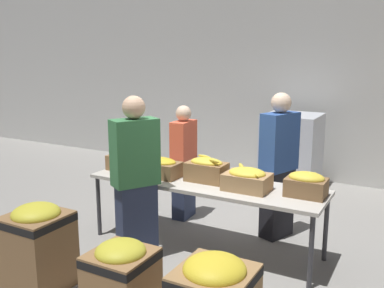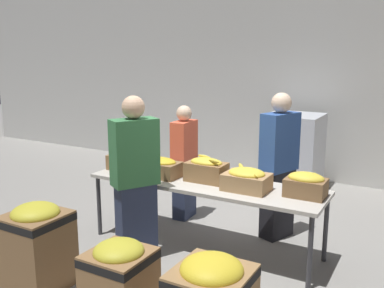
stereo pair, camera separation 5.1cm
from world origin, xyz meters
TOP-DOWN VIEW (x-y plane):
  - ground_plane at (0.00, 0.00)m, footprint 30.00×30.00m
  - wall_back at (0.00, 3.41)m, footprint 16.00×0.08m
  - sorting_table at (0.00, 0.00)m, footprint 2.71×0.77m
  - banana_box_0 at (-1.08, 0.02)m, footprint 0.48×0.36m
  - banana_box_1 at (-0.56, -0.06)m, footprint 0.46×0.30m
  - banana_box_2 at (0.00, 0.04)m, footprint 0.46×0.27m
  - banana_box_3 at (0.52, -0.04)m, footprint 0.48×0.35m
  - banana_box_4 at (1.12, 0.06)m, footprint 0.40×0.29m
  - volunteer_0 at (0.63, 0.71)m, footprint 0.39×0.53m
  - volunteer_1 at (-0.50, -0.63)m, footprint 0.45×0.53m
  - volunteer_2 at (-0.68, 0.70)m, footprint 0.23×0.42m
  - donation_bin_0 at (-0.96, -1.55)m, footprint 0.53×0.53m
  - donation_bin_1 at (0.02, -1.55)m, footprint 0.50×0.50m
  - pallet_stack_0 at (0.24, 2.65)m, footprint 0.94×0.94m

SIDE VIEW (x-z plane):
  - ground_plane at x=0.00m, z-range 0.00..0.00m
  - donation_bin_1 at x=0.02m, z-range 0.02..0.71m
  - donation_bin_0 at x=-0.96m, z-range 0.03..0.87m
  - pallet_stack_0 at x=0.24m, z-range -0.01..1.24m
  - sorting_table at x=0.00m, z-range 0.34..1.13m
  - volunteer_2 at x=-0.68m, z-range 0.00..1.54m
  - volunteer_0 at x=0.63m, z-range -0.01..1.76m
  - volunteer_1 at x=-0.50m, z-range -0.01..1.78m
  - banana_box_1 at x=-0.56m, z-range 0.78..1.03m
  - banana_box_3 at x=0.52m, z-range 0.78..1.03m
  - banana_box_0 at x=-1.08m, z-range 0.78..1.03m
  - banana_box_4 at x=1.12m, z-range 0.79..1.04m
  - banana_box_2 at x=0.00m, z-range 0.78..1.07m
  - wall_back at x=0.00m, z-range 0.00..4.00m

